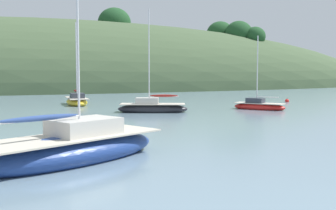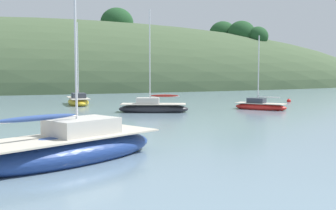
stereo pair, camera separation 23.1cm
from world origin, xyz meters
name	(u,v)px [view 2 (the right image)]	position (x,y,z in m)	size (l,w,h in m)	color
far_shoreline_hill	(63,89)	(0.13, 75.13, 0.05)	(150.00, 36.00, 28.76)	#425638
sailboat_orange_cutter	(70,148)	(-7.48, 10.94, 0.47)	(8.24, 5.89, 11.47)	navy
sailboat_yellow_far	(78,101)	(-2.96, 37.62, 0.37)	(2.20, 5.88, 8.47)	gold
sailboat_navy_dinghy	(260,106)	(11.22, 26.31, 0.31)	(4.05, 4.69, 6.68)	red
sailboat_grey_yawl	(153,108)	(1.57, 27.47, 0.37)	(6.09, 4.03, 8.64)	#232328
mooring_buoy_outer	(289,101)	(19.28, 32.74, 0.12)	(0.44, 0.44, 0.54)	red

